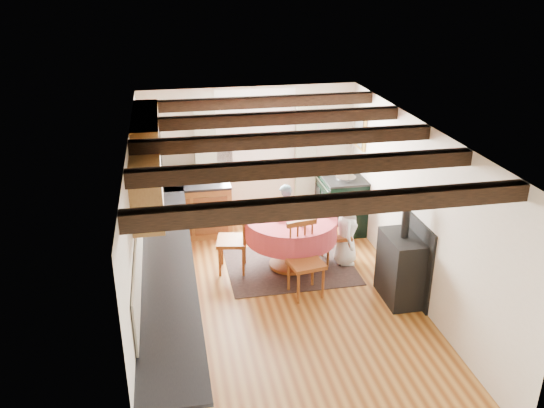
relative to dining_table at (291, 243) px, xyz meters
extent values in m
cube|color=#AA7531|center=(-0.33, -1.02, -0.41)|extent=(3.60, 5.50, 0.00)
cube|color=white|center=(-0.33, -1.02, 1.99)|extent=(3.60, 5.50, 0.00)
cube|color=silver|center=(-0.33, 1.73, 0.79)|extent=(3.60, 0.00, 2.40)
cube|color=silver|center=(-0.33, -3.77, 0.79)|extent=(3.60, 0.00, 2.40)
cube|color=silver|center=(-2.13, -1.02, 0.79)|extent=(0.00, 5.50, 2.40)
cube|color=silver|center=(1.47, -1.02, 0.79)|extent=(0.00, 5.50, 2.40)
cube|color=black|center=(-0.33, -3.02, 1.90)|extent=(3.60, 0.16, 0.16)
cube|color=black|center=(-0.33, -2.02, 1.90)|extent=(3.60, 0.16, 0.16)
cube|color=black|center=(-0.33, -1.02, 1.90)|extent=(3.60, 0.16, 0.16)
cube|color=black|center=(-0.33, -0.02, 1.90)|extent=(3.60, 0.16, 0.16)
cube|color=black|center=(-0.33, 0.98, 1.90)|extent=(3.60, 0.16, 0.16)
cube|color=beige|center=(-2.11, -0.72, 0.79)|extent=(0.02, 4.50, 0.55)
cube|color=beige|center=(-1.33, 1.71, 0.79)|extent=(1.40, 0.02, 0.55)
cube|color=olive|center=(-1.83, -1.02, 0.03)|extent=(0.60, 5.30, 0.88)
cube|color=olive|center=(-1.38, 1.43, 0.03)|extent=(1.30, 0.60, 0.88)
cube|color=black|center=(-1.81, -1.02, 0.49)|extent=(0.64, 5.30, 0.04)
cube|color=black|center=(-1.38, 1.41, 0.49)|extent=(1.30, 0.64, 0.04)
cube|color=olive|center=(-1.96, 0.18, 1.54)|extent=(0.34, 1.80, 0.90)
cube|color=olive|center=(-1.96, -1.32, 1.49)|extent=(0.34, 0.90, 0.70)
cube|color=white|center=(-0.23, 1.72, 1.19)|extent=(1.34, 0.03, 1.54)
cube|color=white|center=(-0.23, 1.72, 1.19)|extent=(1.20, 0.01, 1.40)
cube|color=#94A085|center=(-1.08, 1.63, 0.69)|extent=(0.35, 0.10, 2.10)
cube|color=#94A085|center=(0.62, 1.63, 0.69)|extent=(0.35, 0.10, 2.10)
cylinder|color=black|center=(-0.23, 1.63, 1.79)|extent=(2.00, 0.03, 0.03)
cube|color=gold|center=(1.44, 1.28, 1.29)|extent=(0.04, 0.50, 0.60)
cylinder|color=silver|center=(0.72, 1.70, 1.29)|extent=(0.30, 0.02, 0.30)
cube|color=#43312F|center=(0.00, 0.00, -0.40)|extent=(1.89, 1.47, 0.01)
imported|color=#2B4149|center=(0.05, 0.68, 0.13)|extent=(0.41, 0.28, 1.07)
imported|color=white|center=(0.84, -0.03, 0.13)|extent=(0.44, 0.58, 1.07)
imported|color=silver|center=(-0.15, 0.02, 0.44)|extent=(0.34, 0.34, 0.06)
imported|color=silver|center=(0.16, 0.18, 0.44)|extent=(0.20, 0.20, 0.06)
imported|color=silver|center=(0.09, -0.32, 0.45)|extent=(0.12, 0.12, 0.09)
cylinder|color=#262628|center=(-1.56, 1.37, 0.63)|extent=(0.14, 0.14, 0.24)
cylinder|color=#262628|center=(-1.43, 1.47, 0.62)|extent=(0.19, 0.19, 0.21)
camera|label=1|loc=(-1.71, -7.28, 3.80)|focal=37.23mm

